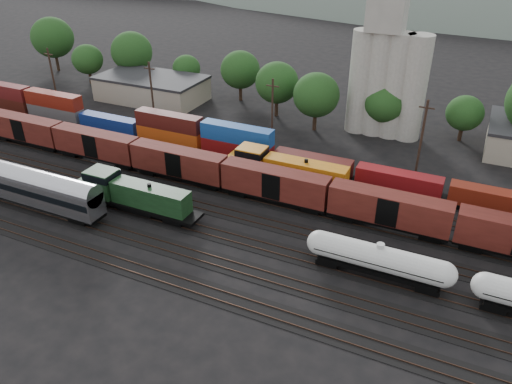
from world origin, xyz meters
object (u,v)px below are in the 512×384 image
at_px(orange_locomotive, 283,169).
at_px(green_locomotive, 131,193).
at_px(tank_car_a, 378,259).
at_px(grain_silo, 387,72).
at_px(passenger_coach, 22,183).

bearing_deg(orange_locomotive, green_locomotive, -136.19).
height_order(tank_car_a, grain_silo, grain_silo).
bearing_deg(green_locomotive, grain_silo, 59.75).
xyz_separation_m(passenger_coach, orange_locomotive, (29.59, 20.00, -0.68)).
xyz_separation_m(green_locomotive, passenger_coach, (-13.95, -5.00, 0.75)).
height_order(passenger_coach, orange_locomotive, passenger_coach).
distance_m(tank_car_a, orange_locomotive, 22.90).
xyz_separation_m(green_locomotive, grain_silo, (23.91, 41.00, 8.49)).
relative_size(green_locomotive, grain_silo, 0.64).
xyz_separation_m(green_locomotive, orange_locomotive, (15.63, 15.00, 0.06)).
xyz_separation_m(tank_car_a, grain_silo, (-9.02, 41.00, 8.72)).
relative_size(passenger_coach, orange_locomotive, 1.27).
bearing_deg(grain_silo, orange_locomotive, -107.66).
relative_size(passenger_coach, grain_silo, 0.87).
relative_size(tank_car_a, grain_silo, 0.56).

